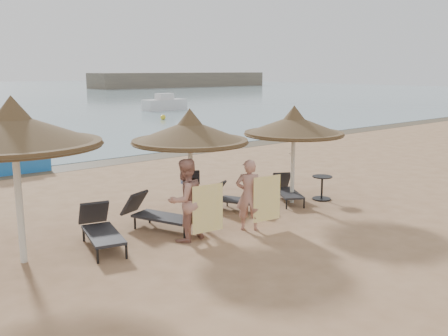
# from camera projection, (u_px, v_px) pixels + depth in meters

# --- Properties ---
(ground) EXTENTS (160.00, 160.00, 0.00)m
(ground) POSITION_uv_depth(u_px,v_px,m) (218.00, 226.00, 12.11)
(ground) COLOR #A37B58
(ground) RESTS_ON ground
(wet_sand_strip) EXTENTS (200.00, 1.60, 0.01)m
(wet_sand_strip) POSITION_uv_depth(u_px,v_px,m) (64.00, 168.00, 19.20)
(wet_sand_strip) COLOR brown
(wet_sand_strip) RESTS_ON ground
(palapa_left) EXTENTS (3.29, 3.29, 3.26)m
(palapa_left) POSITION_uv_depth(u_px,v_px,m) (13.00, 131.00, 9.32)
(palapa_left) COLOR silver
(palapa_left) RESTS_ON ground
(palapa_center) EXTENTS (2.84, 2.84, 2.82)m
(palapa_center) POSITION_uv_depth(u_px,v_px,m) (190.00, 132.00, 11.96)
(palapa_center) COLOR silver
(palapa_center) RESTS_ON ground
(palapa_right) EXTENTS (2.78, 2.78, 2.76)m
(palapa_right) POSITION_uv_depth(u_px,v_px,m) (294.00, 126.00, 13.79)
(palapa_right) COLOR silver
(palapa_right) RESTS_ON ground
(lounger_far_left) EXTENTS (1.06, 1.99, 0.85)m
(lounger_far_left) POSITION_uv_depth(u_px,v_px,m) (100.00, 228.00, 10.69)
(lounger_far_left) COLOR black
(lounger_far_left) RESTS_ON ground
(lounger_near_left) EXTENTS (1.25, 1.96, 0.84)m
(lounger_near_left) POSITION_uv_depth(u_px,v_px,m) (155.00, 213.00, 11.83)
(lounger_near_left) COLOR black
(lounger_near_left) RESTS_ON ground
(lounger_near_right) EXTENTS (1.20, 1.71, 0.73)m
(lounger_near_right) POSITION_uv_depth(u_px,v_px,m) (235.00, 198.00, 13.40)
(lounger_near_right) COLOR black
(lounger_near_right) RESTS_ON ground
(lounger_far_right) EXTENTS (1.29, 1.70, 0.74)m
(lounger_far_right) POSITION_uv_depth(u_px,v_px,m) (286.00, 189.00, 14.37)
(lounger_far_right) COLOR black
(lounger_far_right) RESTS_ON ground
(side_table) EXTENTS (0.58, 0.58, 0.69)m
(side_table) POSITION_uv_depth(u_px,v_px,m) (322.00, 188.00, 14.47)
(side_table) COLOR black
(side_table) RESTS_ON ground
(person_left) EXTENTS (1.03, 0.72, 2.13)m
(person_left) POSITION_uv_depth(u_px,v_px,m) (185.00, 194.00, 10.87)
(person_left) COLOR tan
(person_left) RESTS_ON ground
(person_right) EXTENTS (1.06, 1.04, 1.96)m
(person_right) POSITION_uv_depth(u_px,v_px,m) (249.00, 189.00, 11.62)
(person_right) COLOR tan
(person_right) RESTS_ON ground
(towel_left) EXTENTS (0.76, 0.12, 1.07)m
(towel_left) POSITION_uv_depth(u_px,v_px,m) (208.00, 209.00, 10.89)
(towel_left) COLOR yellow
(towel_left) RESTS_ON ground
(towel_right) EXTENTS (0.77, 0.13, 1.08)m
(towel_right) POSITION_uv_depth(u_px,v_px,m) (267.00, 199.00, 11.70)
(towel_right) COLOR yellow
(towel_right) RESTS_ON ground
(bag_patterned) EXTENTS (0.28, 0.16, 0.34)m
(bag_patterned) POSITION_uv_depth(u_px,v_px,m) (186.00, 177.00, 12.32)
(bag_patterned) COLOR silver
(bag_patterned) RESTS_ON ground
(bag_dark) EXTENTS (0.25, 0.16, 0.34)m
(bag_dark) POSITION_uv_depth(u_px,v_px,m) (194.00, 178.00, 12.06)
(bag_dark) COLOR black
(bag_dark) RESTS_ON ground
(pedal_boat) EXTENTS (2.46, 1.53, 1.12)m
(pedal_boat) POSITION_uv_depth(u_px,v_px,m) (11.00, 161.00, 18.37)
(pedal_boat) COLOR blue
(pedal_boat) RESTS_ON ground
(buoy_mid) EXTENTS (0.36, 0.36, 0.36)m
(buoy_mid) POSITION_uv_depth(u_px,v_px,m) (7.00, 117.00, 37.96)
(buoy_mid) COLOR yellow
(buoy_mid) RESTS_ON ground
(buoy_right) EXTENTS (0.39, 0.39, 0.39)m
(buoy_right) POSITION_uv_depth(u_px,v_px,m) (163.00, 117.00, 37.32)
(buoy_right) COLOR yellow
(buoy_right) RESTS_ON ground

